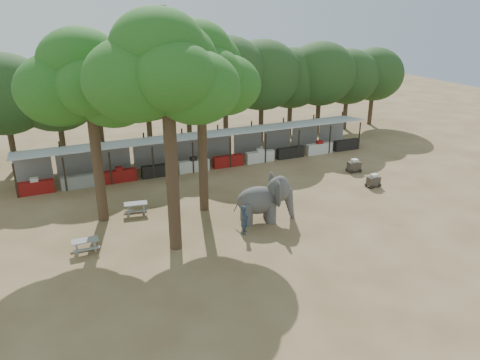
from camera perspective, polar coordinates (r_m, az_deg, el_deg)
name	(u,v)px	position (r m, az deg, el deg)	size (l,w,h in m)	color
ground	(294,242)	(25.65, 6.58, -7.53)	(100.00, 100.00, 0.00)	brown
vendor_stalls	(207,151)	(36.86, -4.07, 3.54)	(28.00, 2.99, 2.80)	#ABAEB3
yard_tree_left	(85,80)	(26.97, -18.37, 11.44)	(7.10, 6.90, 11.02)	#332316
yard_tree_center	(162,70)	(22.44, -9.44, 13.09)	(7.10, 6.90, 12.04)	#332316
yard_tree_back	(197,70)	(27.17, -5.27, 13.18)	(7.10, 6.90, 11.36)	#332316
backdrop_trees	(185,86)	(40.64, -6.73, 11.37)	(46.46, 5.95, 8.33)	#332316
elephant	(265,199)	(27.38, 3.11, -2.32)	(3.68, 2.72, 2.74)	#444241
handler	(245,220)	(26.04, 0.57, -4.86)	(0.60, 0.40, 1.68)	#26384C
picnic_table_near	(85,244)	(25.68, -18.34, -7.41)	(1.33, 1.20, 0.66)	gray
picnic_table_far	(136,207)	(29.26, -12.58, -3.20)	(1.56, 1.44, 0.69)	gray
cart_front	(373,181)	(33.96, 15.96, -0.07)	(0.99, 0.68, 0.94)	#322B23
cart_back	(354,166)	(36.57, 13.73, 1.71)	(1.10, 0.77, 1.02)	#322B23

